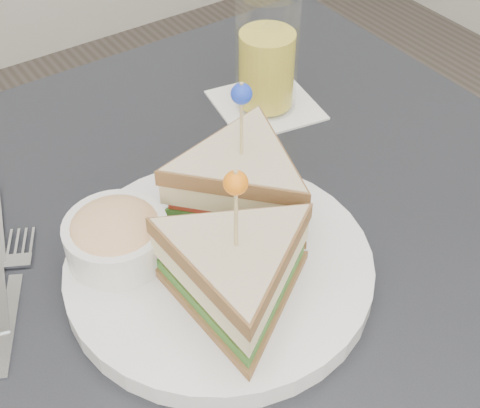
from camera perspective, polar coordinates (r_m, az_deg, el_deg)
table at (r=0.70m, az=-0.21°, el=-8.31°), size 0.80×0.80×0.75m
plate_meal at (r=0.60m, az=-1.50°, el=-2.69°), size 0.32×0.31×0.17m
cutlery_fork at (r=0.65m, az=-18.74°, el=-6.90°), size 0.10×0.16×0.00m
drink_set at (r=0.80m, az=2.30°, el=12.26°), size 0.14×0.14×0.15m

